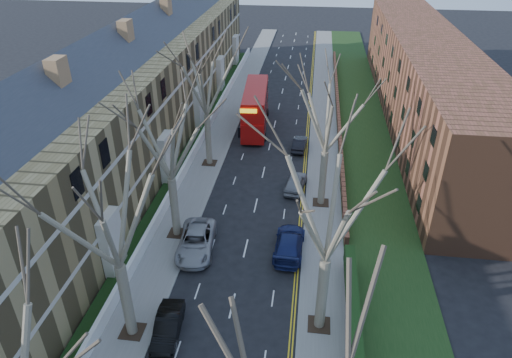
% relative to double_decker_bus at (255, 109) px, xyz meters
% --- Properties ---
extents(pavement_left, '(3.00, 102.00, 0.12)m').
position_rel_double_decker_bus_xyz_m(pavement_left, '(-3.76, 1.14, -2.27)').
color(pavement_left, slate).
rests_on(pavement_left, ground).
extents(pavement_right, '(3.00, 102.00, 0.12)m').
position_rel_double_decker_bus_xyz_m(pavement_right, '(8.24, 1.14, -2.27)').
color(pavement_right, slate).
rests_on(pavement_right, ground).
extents(terrace_left, '(9.70, 78.00, 13.60)m').
position_rel_double_decker_bus_xyz_m(terrace_left, '(-11.41, -6.86, 3.20)').
color(terrace_left, olive).
rests_on(terrace_left, ground).
extents(flats_right, '(13.97, 54.00, 10.00)m').
position_rel_double_decker_bus_xyz_m(flats_right, '(19.70, 5.14, 2.65)').
color(flats_right, brown).
rests_on(flats_right, ground).
extents(front_wall_left, '(0.30, 78.00, 1.00)m').
position_rel_double_decker_bus_xyz_m(front_wall_left, '(-5.41, -6.86, -1.71)').
color(front_wall_left, white).
rests_on(front_wall_left, ground).
extents(grass_verge_right, '(6.00, 102.00, 0.06)m').
position_rel_double_decker_bus_xyz_m(grass_verge_right, '(12.74, 1.14, -2.18)').
color(grass_verge_right, '#193613').
rests_on(grass_verge_right, ground).
extents(tree_left_mid, '(10.50, 10.50, 14.71)m').
position_rel_double_decker_bus_xyz_m(tree_left_mid, '(-3.46, -31.86, 7.23)').
color(tree_left_mid, '#655C48').
rests_on(tree_left_mid, ground).
extents(tree_left_far, '(10.15, 10.15, 14.22)m').
position_rel_double_decker_bus_xyz_m(tree_left_far, '(-3.46, -21.86, 6.91)').
color(tree_left_far, '#655C48').
rests_on(tree_left_far, ground).
extents(tree_left_dist, '(10.50, 10.50, 14.71)m').
position_rel_double_decker_bus_xyz_m(tree_left_dist, '(-3.46, -9.86, 7.23)').
color(tree_left_dist, '#655C48').
rests_on(tree_left_dist, ground).
extents(tree_right_mid, '(10.50, 10.50, 14.71)m').
position_rel_double_decker_bus_xyz_m(tree_right_mid, '(7.94, -29.86, 7.23)').
color(tree_right_mid, '#655C48').
rests_on(tree_right_mid, ground).
extents(tree_right_far, '(10.15, 10.15, 14.22)m').
position_rel_double_decker_bus_xyz_m(tree_right_far, '(7.94, -15.86, 6.91)').
color(tree_right_far, '#655C48').
rests_on(tree_right_far, ground).
extents(double_decker_bus, '(3.44, 11.48, 4.73)m').
position_rel_double_decker_bus_xyz_m(double_decker_bus, '(0.00, 0.00, 0.00)').
color(double_decker_bus, '#A40D0B').
rests_on(double_decker_bus, ground).
extents(car_left_mid, '(1.82, 4.25, 1.36)m').
position_rel_double_decker_bus_xyz_m(car_left_mid, '(-1.22, -31.67, -1.65)').
color(car_left_mid, black).
rests_on(car_left_mid, ground).
extents(car_left_far, '(3.13, 5.89, 1.58)m').
position_rel_double_decker_bus_xyz_m(car_left_far, '(-1.46, -23.50, -1.54)').
color(car_left_far, '#949599').
rests_on(car_left_far, ground).
extents(car_right_near, '(2.32, 5.35, 1.53)m').
position_rel_double_decker_bus_xyz_m(car_right_near, '(5.58, -22.79, -1.56)').
color(car_right_near, navy).
rests_on(car_right_near, ground).
extents(car_right_mid, '(2.27, 4.43, 1.44)m').
position_rel_double_decker_bus_xyz_m(car_right_mid, '(5.56, -13.65, -1.61)').
color(car_right_mid, gray).
rests_on(car_right_mid, ground).
extents(car_right_far, '(1.67, 4.03, 1.30)m').
position_rel_double_decker_bus_xyz_m(car_right_far, '(5.55, -5.25, -1.68)').
color(car_right_far, black).
rests_on(car_right_far, ground).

